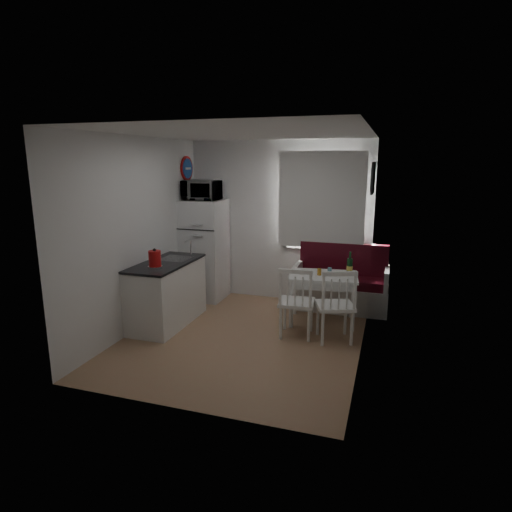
# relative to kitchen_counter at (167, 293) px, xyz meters

# --- Properties ---
(floor) EXTENTS (3.00, 3.50, 0.02)m
(floor) POSITION_rel_kitchen_counter_xyz_m (1.20, -0.16, -0.46)
(floor) COLOR tan
(floor) RESTS_ON ground
(ceiling) EXTENTS (3.00, 3.50, 0.02)m
(ceiling) POSITION_rel_kitchen_counter_xyz_m (1.20, -0.16, 2.14)
(ceiling) COLOR white
(ceiling) RESTS_ON wall_back
(wall_back) EXTENTS (3.00, 0.02, 2.60)m
(wall_back) POSITION_rel_kitchen_counter_xyz_m (1.20, 1.59, 0.84)
(wall_back) COLOR white
(wall_back) RESTS_ON floor
(wall_front) EXTENTS (3.00, 0.02, 2.60)m
(wall_front) POSITION_rel_kitchen_counter_xyz_m (1.20, -1.91, 0.84)
(wall_front) COLOR white
(wall_front) RESTS_ON floor
(wall_left) EXTENTS (0.02, 3.50, 2.60)m
(wall_left) POSITION_rel_kitchen_counter_xyz_m (-0.30, -0.16, 0.84)
(wall_left) COLOR white
(wall_left) RESTS_ON floor
(wall_right) EXTENTS (0.02, 3.50, 2.60)m
(wall_right) POSITION_rel_kitchen_counter_xyz_m (2.70, -0.16, 0.84)
(wall_right) COLOR white
(wall_right) RESTS_ON floor
(window) EXTENTS (1.22, 0.06, 1.47)m
(window) POSITION_rel_kitchen_counter_xyz_m (1.90, 1.56, 1.17)
(window) COLOR white
(window) RESTS_ON wall_back
(curtain) EXTENTS (1.35, 0.02, 1.50)m
(curtain) POSITION_rel_kitchen_counter_xyz_m (1.90, 1.49, 1.22)
(curtain) COLOR white
(curtain) RESTS_ON wall_back
(kitchen_counter) EXTENTS (0.62, 1.32, 1.16)m
(kitchen_counter) POSITION_rel_kitchen_counter_xyz_m (0.00, 0.00, 0.00)
(kitchen_counter) COLOR white
(kitchen_counter) RESTS_ON floor
(wall_sign) EXTENTS (0.03, 0.40, 0.40)m
(wall_sign) POSITION_rel_kitchen_counter_xyz_m (-0.27, 1.29, 1.69)
(wall_sign) COLOR #1B4DA2
(wall_sign) RESTS_ON wall_left
(picture_frame) EXTENTS (0.04, 0.52, 0.42)m
(picture_frame) POSITION_rel_kitchen_counter_xyz_m (2.67, 0.94, 1.59)
(picture_frame) COLOR black
(picture_frame) RESTS_ON wall_right
(bench) EXTENTS (1.43, 0.55, 1.02)m
(bench) POSITION_rel_kitchen_counter_xyz_m (2.27, 1.36, -0.12)
(bench) COLOR white
(bench) RESTS_ON floor
(dining_table) EXTENTS (1.02, 0.78, 0.71)m
(dining_table) POSITION_rel_kitchen_counter_xyz_m (2.09, 0.70, 0.18)
(dining_table) COLOR white
(dining_table) RESTS_ON floor
(chair_left) EXTENTS (0.48, 0.47, 0.51)m
(chair_left) POSITION_rel_kitchen_counter_xyz_m (1.84, 0.03, 0.13)
(chair_left) COLOR white
(chair_left) RESTS_ON floor
(chair_right) EXTENTS (0.57, 0.57, 0.52)m
(chair_right) POSITION_rel_kitchen_counter_xyz_m (2.34, 0.03, 0.14)
(chair_right) COLOR white
(chair_right) RESTS_ON floor
(fridge) EXTENTS (0.66, 0.66, 1.65)m
(fridge) POSITION_rel_kitchen_counter_xyz_m (0.02, 1.24, 0.37)
(fridge) COLOR white
(fridge) RESTS_ON floor
(microwave) EXTENTS (0.57, 0.39, 0.31)m
(microwave) POSITION_rel_kitchen_counter_xyz_m (0.02, 1.19, 1.36)
(microwave) COLOR white
(microwave) RESTS_ON fridge
(kettle) EXTENTS (0.19, 0.19, 0.26)m
(kettle) POSITION_rel_kitchen_counter_xyz_m (0.05, -0.36, 0.57)
(kettle) COLOR red
(kettle) RESTS_ON kitchen_counter
(wine_bottle) EXTENTS (0.08, 0.08, 0.33)m
(wine_bottle) POSITION_rel_kitchen_counter_xyz_m (2.44, 0.80, 0.42)
(wine_bottle) COLOR #113819
(wine_bottle) RESTS_ON dining_table
(drinking_glass_orange) EXTENTS (0.06, 0.06, 0.09)m
(drinking_glass_orange) POSITION_rel_kitchen_counter_xyz_m (2.04, 0.65, 0.30)
(drinking_glass_orange) COLOR orange
(drinking_glass_orange) RESTS_ON dining_table
(drinking_glass_blue) EXTENTS (0.06, 0.06, 0.10)m
(drinking_glass_blue) POSITION_rel_kitchen_counter_xyz_m (2.17, 0.75, 0.30)
(drinking_glass_blue) COLOR #71ADC0
(drinking_glass_blue) RESTS_ON dining_table
(plate) EXTENTS (0.24, 0.24, 0.02)m
(plate) POSITION_rel_kitchen_counter_xyz_m (1.79, 0.72, 0.26)
(plate) COLOR white
(plate) RESTS_ON dining_table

